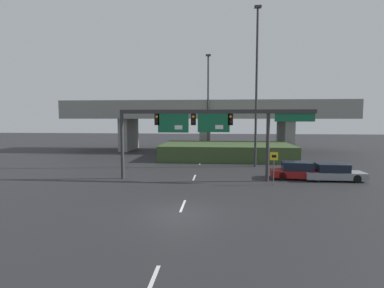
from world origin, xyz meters
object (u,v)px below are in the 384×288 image
(speed_limit_sign, at_px, (274,163))
(parked_sedan_near_right, at_px, (298,171))
(highway_light_pole_near, at_px, (257,84))
(highway_light_pole_far, at_px, (208,102))
(signal_gantry, at_px, (207,123))
(parked_sedan_mid_right, at_px, (333,173))

(speed_limit_sign, height_order, parked_sedan_near_right, speed_limit_sign)
(highway_light_pole_near, relative_size, highway_light_pole_far, 1.18)
(highway_light_pole_near, distance_m, parked_sedan_near_right, 10.37)
(signal_gantry, height_order, parked_sedan_near_right, signal_gantry)
(speed_limit_sign, relative_size, highway_light_pole_far, 0.19)
(highway_light_pole_near, xyz_separation_m, parked_sedan_mid_right, (5.55, -6.47, -7.93))
(signal_gantry, xyz_separation_m, highway_light_pole_far, (-0.55, 17.82, 2.59))
(speed_limit_sign, xyz_separation_m, highway_light_pole_far, (-5.68, 19.25, 5.62))
(highway_light_pole_far, height_order, parked_sedan_mid_right, highway_light_pole_far)
(highway_light_pole_far, bearing_deg, parked_sedan_near_right, -63.74)
(signal_gantry, xyz_separation_m, highway_light_pole_near, (4.79, 7.27, 3.86))
(signal_gantry, distance_m, highway_light_pole_near, 9.53)
(signal_gantry, xyz_separation_m, parked_sedan_near_right, (7.65, 1.21, -4.05))
(parked_sedan_near_right, bearing_deg, signal_gantry, -166.19)
(highway_light_pole_far, xyz_separation_m, parked_sedan_mid_right, (10.89, -17.02, -6.66))
(signal_gantry, height_order, parked_sedan_mid_right, signal_gantry)
(speed_limit_sign, distance_m, highway_light_pole_near, 11.11)
(signal_gantry, relative_size, speed_limit_sign, 6.14)
(highway_light_pole_far, relative_size, parked_sedan_mid_right, 2.92)
(parked_sedan_near_right, height_order, parked_sedan_mid_right, parked_sedan_near_right)
(speed_limit_sign, bearing_deg, parked_sedan_near_right, 46.40)
(speed_limit_sign, bearing_deg, signal_gantry, 164.46)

